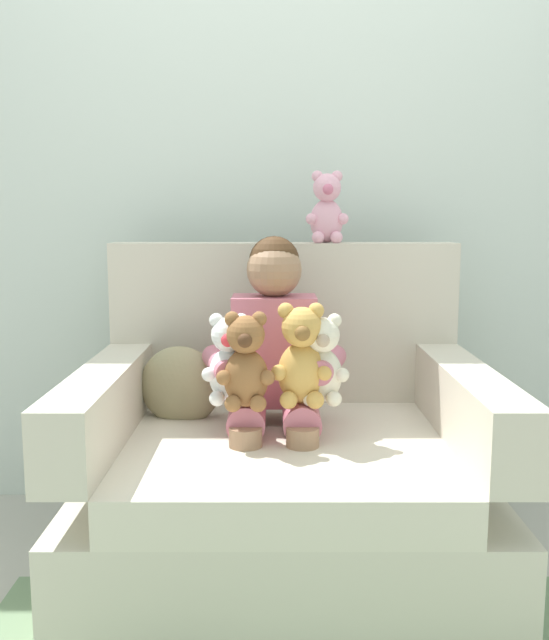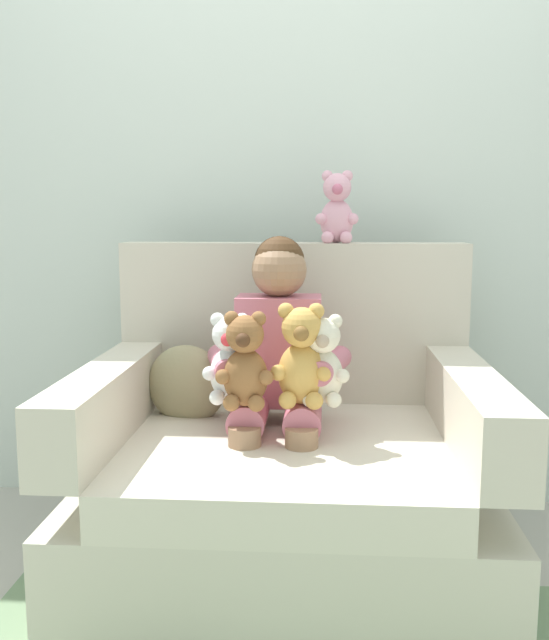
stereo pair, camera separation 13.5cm
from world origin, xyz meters
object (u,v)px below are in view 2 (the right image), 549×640
seated_child (278,359)px  plush_cream (322,362)px  plush_white (230,361)px  throw_pillow (187,385)px  armchair (287,476)px  plush_honey (302,358)px  plush_pink_on_backrest (337,209)px  plush_brown (245,363)px

seated_child → plush_cream: (0.14, -0.13, 0.02)m
plush_cream → plush_white: size_ratio=1.00×
plush_white → throw_pillow: size_ratio=1.00×
plush_white → armchair: bearing=38.9°
plush_cream → plush_white: (-0.26, 0.01, 0.00)m
plush_honey → plush_cream: bearing=30.4°
plush_cream → plush_white: 0.26m
plush_honey → plush_pink_on_backrest: size_ratio=1.19×
armchair → plush_pink_on_backrest: bearing=68.5°
seated_child → plush_cream: size_ratio=3.18×
plush_white → plush_brown: bearing=-37.9°
plush_white → throw_pillow: plush_white is taller
seated_child → throw_pillow: (-0.30, 0.10, -0.11)m
seated_child → plush_honey: size_ratio=2.82×
plush_cream → plush_pink_on_backrest: (0.04, 0.46, 0.43)m
plush_cream → throw_pillow: bearing=147.6°
plush_honey → plush_pink_on_backrest: bearing=91.9°
plush_cream → plush_honey: plush_honey is taller
plush_honey → seated_child: bearing=131.3°
seated_child → throw_pillow: seated_child is taller
plush_cream → plush_brown: bearing=-170.7°
plush_brown → plush_cream: 0.22m
armchair → plush_pink_on_backrest: 0.90m
armchair → plush_honey: 0.41m
armchair → plush_cream: armchair is taller
armchair → plush_brown: size_ratio=4.35×
seated_child → plush_honey: 0.17m
armchair → seated_child: size_ratio=1.44×
plush_cream → throw_pillow: size_ratio=1.00×
plush_brown → throw_pillow: (-0.22, 0.28, -0.14)m
plush_honey → throw_pillow: 0.48m
plush_brown → plush_white: (-0.05, 0.06, -0.01)m
plush_honey → throw_pillow: size_ratio=1.13×
seated_child → plush_cream: seated_child is taller
seated_child → throw_pillow: bearing=167.0°
plush_brown → plush_pink_on_backrest: size_ratio=1.11×
plush_cream → plush_honey: size_ratio=0.89×
plush_pink_on_backrest → throw_pillow: bearing=-156.5°
plush_white → plush_pink_on_backrest: size_ratio=1.06×
armchair → plush_white: armchair is taller
plush_white → throw_pillow: 0.31m
plush_brown → plush_pink_on_backrest: bearing=71.4°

